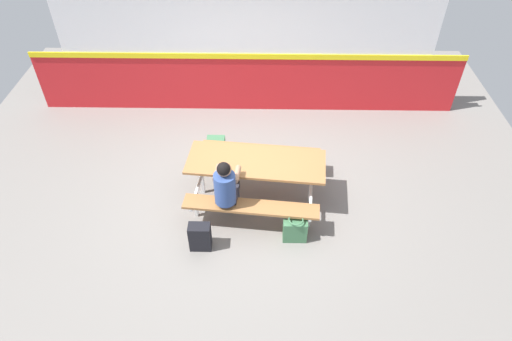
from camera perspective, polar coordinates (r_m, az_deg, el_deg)
ground_plane at (r=7.11m, az=-1.66°, el=-3.35°), size 10.00×10.00×0.02m
accent_backdrop at (r=8.41m, az=-1.14°, el=15.11°), size 8.00×0.14×2.60m
picnic_table_main at (r=6.70m, az=0.00°, el=0.17°), size 2.10×1.73×0.74m
student_nearer at (r=6.25m, az=-3.84°, el=-2.06°), size 0.39×0.54×1.21m
backpack_dark at (r=7.68m, az=-5.05°, el=2.84°), size 0.30×0.22×0.44m
tote_bag_bright at (r=6.39m, az=4.98°, el=-7.62°), size 0.34×0.21×0.43m
satchel_spare at (r=6.31m, az=-7.12°, el=-8.34°), size 0.30×0.22×0.44m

